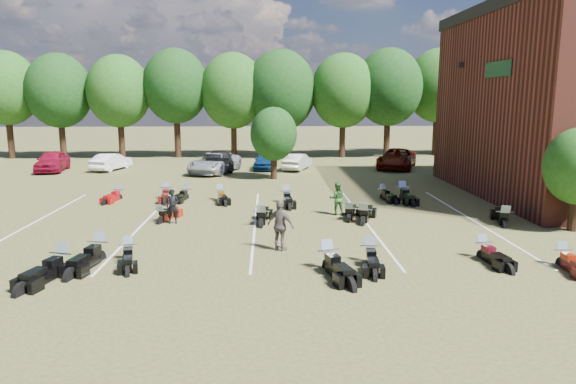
{
  "coord_description": "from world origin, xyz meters",
  "views": [
    {
      "loc": [
        -2.41,
        -19.62,
        5.59
      ],
      "look_at": [
        -1.47,
        4.0,
        1.2
      ],
      "focal_mm": 32.0,
      "sensor_mm": 36.0,
      "label": 1
    }
  ],
  "objects_px": {
    "person_green": "(337,199)",
    "motorcycle_3": "(328,270)",
    "motorcycle_14": "(166,199)",
    "motorcycle_0": "(129,261)",
    "person_black": "(173,206)",
    "motorcycle_7": "(161,223)",
    "person_grey": "(281,226)",
    "car_0": "(52,161)",
    "car_4": "(265,161)"
  },
  "relations": [
    {
      "from": "car_4",
      "to": "person_green",
      "type": "bearing_deg",
      "value": -72.54
    },
    {
      "from": "motorcycle_0",
      "to": "person_black",
      "type": "bearing_deg",
      "value": 70.49
    },
    {
      "from": "motorcycle_3",
      "to": "motorcycle_14",
      "type": "bearing_deg",
      "value": 106.62
    },
    {
      "from": "person_grey",
      "to": "car_4",
      "type": "bearing_deg",
      "value": -54.25
    },
    {
      "from": "car_0",
      "to": "person_black",
      "type": "xyz_separation_m",
      "value": [
        12.13,
        -16.88,
        -0.01
      ]
    },
    {
      "from": "person_black",
      "to": "person_green",
      "type": "relative_size",
      "value": 0.98
    },
    {
      "from": "person_green",
      "to": "motorcycle_14",
      "type": "distance_m",
      "value": 10.01
    },
    {
      "from": "person_green",
      "to": "person_grey",
      "type": "height_order",
      "value": "person_grey"
    },
    {
      "from": "motorcycle_3",
      "to": "motorcycle_14",
      "type": "relative_size",
      "value": 1.08
    },
    {
      "from": "motorcycle_3",
      "to": "motorcycle_7",
      "type": "distance_m",
      "value": 9.47
    },
    {
      "from": "person_green",
      "to": "motorcycle_7",
      "type": "height_order",
      "value": "person_green"
    },
    {
      "from": "person_green",
      "to": "motorcycle_0",
      "type": "bearing_deg",
      "value": 40.17
    },
    {
      "from": "person_black",
      "to": "person_green",
      "type": "xyz_separation_m",
      "value": [
        7.57,
        1.45,
        0.01
      ]
    },
    {
      "from": "car_4",
      "to": "motorcycle_14",
      "type": "xyz_separation_m",
      "value": [
        -5.47,
        -11.69,
        -0.67
      ]
    },
    {
      "from": "motorcycle_14",
      "to": "motorcycle_0",
      "type": "bearing_deg",
      "value": -93.99
    },
    {
      "from": "car_0",
      "to": "car_4",
      "type": "distance_m",
      "value": 16.19
    },
    {
      "from": "motorcycle_0",
      "to": "motorcycle_3",
      "type": "bearing_deg",
      "value": -23.75
    },
    {
      "from": "person_black",
      "to": "person_grey",
      "type": "relative_size",
      "value": 0.83
    },
    {
      "from": "person_black",
      "to": "motorcycle_7",
      "type": "bearing_deg",
      "value": 162.02
    },
    {
      "from": "car_0",
      "to": "motorcycle_3",
      "type": "distance_m",
      "value": 29.78
    },
    {
      "from": "motorcycle_14",
      "to": "person_grey",
      "type": "bearing_deg",
      "value": -67.03
    },
    {
      "from": "motorcycle_0",
      "to": "motorcycle_3",
      "type": "xyz_separation_m",
      "value": [
        6.79,
        -1.25,
        0.0
      ]
    },
    {
      "from": "car_0",
      "to": "motorcycle_14",
      "type": "distance_m",
      "value": 15.46
    },
    {
      "from": "person_green",
      "to": "motorcycle_0",
      "type": "xyz_separation_m",
      "value": [
        -8.15,
        -6.75,
        -0.79
      ]
    },
    {
      "from": "person_green",
      "to": "person_grey",
      "type": "relative_size",
      "value": 0.84
    },
    {
      "from": "car_0",
      "to": "person_green",
      "type": "height_order",
      "value": "person_green"
    },
    {
      "from": "motorcycle_7",
      "to": "person_grey",
      "type": "bearing_deg",
      "value": 157.32
    },
    {
      "from": "person_grey",
      "to": "motorcycle_14",
      "type": "distance_m",
      "value": 11.84
    },
    {
      "from": "person_black",
      "to": "car_4",
      "type": "bearing_deg",
      "value": 65.86
    },
    {
      "from": "person_black",
      "to": "person_green",
      "type": "bearing_deg",
      "value": -0.26
    },
    {
      "from": "car_0",
      "to": "motorcycle_0",
      "type": "height_order",
      "value": "car_0"
    },
    {
      "from": "person_green",
      "to": "motorcycle_3",
      "type": "height_order",
      "value": "person_green"
    },
    {
      "from": "person_black",
      "to": "car_0",
      "type": "bearing_deg",
      "value": 114.62
    },
    {
      "from": "person_grey",
      "to": "motorcycle_0",
      "type": "xyz_separation_m",
      "value": [
        -5.29,
        -0.99,
        -0.94
      ]
    },
    {
      "from": "motorcycle_3",
      "to": "person_black",
      "type": "bearing_deg",
      "value": 118.31
    },
    {
      "from": "motorcycle_7",
      "to": "motorcycle_14",
      "type": "relative_size",
      "value": 0.94
    },
    {
      "from": "motorcycle_3",
      "to": "motorcycle_14",
      "type": "distance_m",
      "value": 14.5
    },
    {
      "from": "person_green",
      "to": "motorcycle_3",
      "type": "relative_size",
      "value": 0.64
    },
    {
      "from": "car_4",
      "to": "person_grey",
      "type": "relative_size",
      "value": 2.08
    },
    {
      "from": "car_4",
      "to": "motorcycle_0",
      "type": "bearing_deg",
      "value": -96.42
    },
    {
      "from": "person_black",
      "to": "motorcycle_7",
      "type": "xyz_separation_m",
      "value": [
        -0.56,
        0.07,
        -0.78
      ]
    },
    {
      "from": "motorcycle_3",
      "to": "person_grey",
      "type": "bearing_deg",
      "value": 108.63
    },
    {
      "from": "motorcycle_0",
      "to": "car_4",
      "type": "bearing_deg",
      "value": 65.21
    },
    {
      "from": "person_green",
      "to": "person_grey",
      "type": "bearing_deg",
      "value": 64.16
    },
    {
      "from": "person_grey",
      "to": "motorcycle_14",
      "type": "bearing_deg",
      "value": -24.69
    },
    {
      "from": "car_4",
      "to": "motorcycle_14",
      "type": "height_order",
      "value": "car_4"
    },
    {
      "from": "person_green",
      "to": "motorcycle_7",
      "type": "bearing_deg",
      "value": 10.15
    },
    {
      "from": "motorcycle_0",
      "to": "motorcycle_7",
      "type": "relative_size",
      "value": 0.97
    },
    {
      "from": "motorcycle_3",
      "to": "motorcycle_7",
      "type": "xyz_separation_m",
      "value": [
        -6.78,
        6.62,
        0.0
      ]
    },
    {
      "from": "car_4",
      "to": "motorcycle_0",
      "type": "xyz_separation_m",
      "value": [
        -4.62,
        -22.77,
        -0.67
      ]
    }
  ]
}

